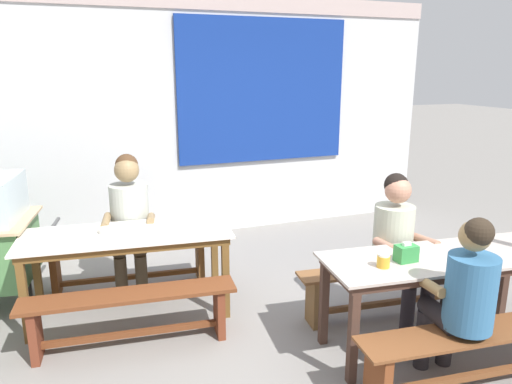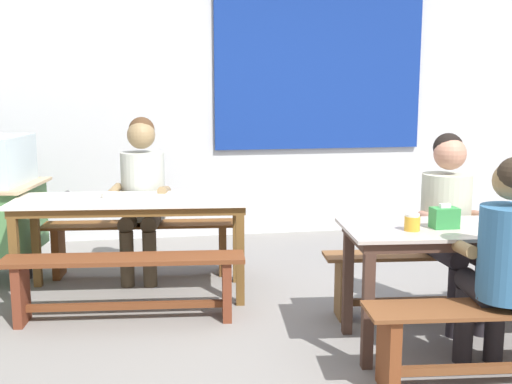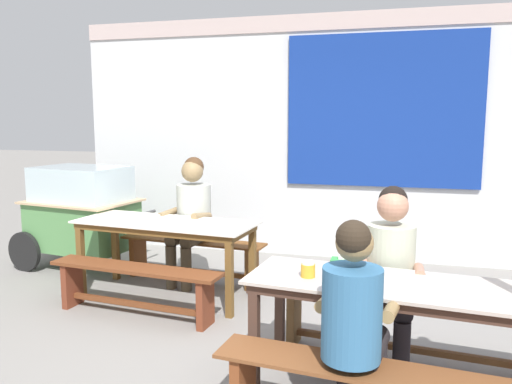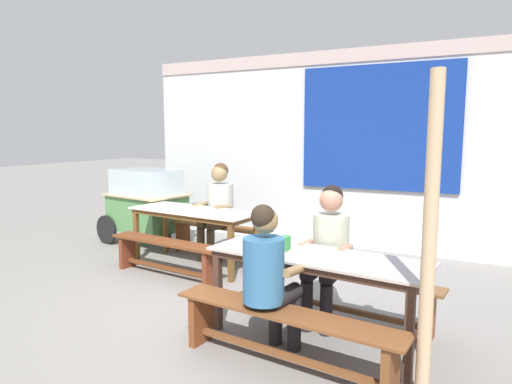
{
  "view_description": "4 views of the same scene",
  "coord_description": "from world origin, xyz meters",
  "px_view_note": "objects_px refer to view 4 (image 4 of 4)",
  "views": [
    {
      "loc": [
        -1.52,
        -3.03,
        2.1
      ],
      "look_at": [
        -0.17,
        0.56,
        1.1
      ],
      "focal_mm": 33.55,
      "sensor_mm": 36.0,
      "label": 1
    },
    {
      "loc": [
        -1.11,
        -3.74,
        1.56
      ],
      "look_at": [
        -0.39,
        0.22,
        0.89
      ],
      "focal_mm": 43.95,
      "sensor_mm": 36.0,
      "label": 2
    },
    {
      "loc": [
        0.89,
        -3.49,
        1.73
      ],
      "look_at": [
        -0.18,
        0.48,
        1.13
      ],
      "focal_mm": 35.94,
      "sensor_mm": 36.0,
      "label": 3
    },
    {
      "loc": [
        2.12,
        -3.84,
        1.74
      ],
      "look_at": [
        -0.13,
        0.61,
        1.08
      ],
      "focal_mm": 31.5,
      "sensor_mm": 36.0,
      "label": 4
    }
  ],
  "objects_px": {
    "food_cart": "(147,202)",
    "soup_bowl": "(187,207)",
    "dining_table_far": "(194,216)",
    "wooden_support_post": "(429,246)",
    "dining_table_near": "(316,264)",
    "person_near_front": "(268,272)",
    "bench_far_back": "(219,236)",
    "tissue_box": "(280,243)",
    "person_right_near_table": "(328,245)",
    "person_center_facing": "(218,204)",
    "bench_near_back": "(340,289)",
    "bench_near_front": "(284,331)",
    "condiment_jar": "(256,242)",
    "bench_far_front": "(166,252)"
  },
  "relations": [
    {
      "from": "bench_near_front",
      "to": "wooden_support_post",
      "type": "relative_size",
      "value": 0.87
    },
    {
      "from": "food_cart",
      "to": "person_near_front",
      "type": "height_order",
      "value": "person_near_front"
    },
    {
      "from": "dining_table_far",
      "to": "bench_far_back",
      "type": "bearing_deg",
      "value": 84.14
    },
    {
      "from": "dining_table_near",
      "to": "food_cart",
      "type": "bearing_deg",
      "value": 150.09
    },
    {
      "from": "food_cart",
      "to": "bench_far_back",
      "type": "bearing_deg",
      "value": -5.59
    },
    {
      "from": "bench_near_back",
      "to": "wooden_support_post",
      "type": "xyz_separation_m",
      "value": [
        0.86,
        -1.1,
        0.76
      ]
    },
    {
      "from": "bench_near_front",
      "to": "condiment_jar",
      "type": "distance_m",
      "value": 0.86
    },
    {
      "from": "bench_far_back",
      "to": "food_cart",
      "type": "relative_size",
      "value": 1.02
    },
    {
      "from": "dining_table_near",
      "to": "bench_near_front",
      "type": "xyz_separation_m",
      "value": [
        -0.06,
        -0.53,
        -0.38
      ]
    },
    {
      "from": "person_near_front",
      "to": "dining_table_near",
      "type": "bearing_deg",
      "value": 63.4
    },
    {
      "from": "condiment_jar",
      "to": "bench_far_back",
      "type": "bearing_deg",
      "value": 129.19
    },
    {
      "from": "condiment_jar",
      "to": "dining_table_far",
      "type": "bearing_deg",
      "value": 139.5
    },
    {
      "from": "bench_far_back",
      "to": "bench_far_front",
      "type": "bearing_deg",
      "value": -95.86
    },
    {
      "from": "bench_near_front",
      "to": "tissue_box",
      "type": "distance_m",
      "value": 0.8
    },
    {
      "from": "person_near_front",
      "to": "person_right_near_table",
      "type": "xyz_separation_m",
      "value": [
        0.18,
        0.91,
        0.03
      ]
    },
    {
      "from": "bench_near_back",
      "to": "food_cart",
      "type": "relative_size",
      "value": 1.17
    },
    {
      "from": "dining_table_far",
      "to": "bench_far_front",
      "type": "bearing_deg",
      "value": -95.86
    },
    {
      "from": "tissue_box",
      "to": "person_right_near_table",
      "type": "bearing_deg",
      "value": 58.43
    },
    {
      "from": "person_right_near_table",
      "to": "soup_bowl",
      "type": "height_order",
      "value": "person_right_near_table"
    },
    {
      "from": "bench_far_back",
      "to": "person_right_near_table",
      "type": "bearing_deg",
      "value": -34.61
    },
    {
      "from": "person_center_facing",
      "to": "wooden_support_post",
      "type": "bearing_deg",
      "value": -38.77
    },
    {
      "from": "food_cart",
      "to": "tissue_box",
      "type": "xyz_separation_m",
      "value": [
        3.18,
        -2.01,
        0.14
      ]
    },
    {
      "from": "bench_far_back",
      "to": "wooden_support_post",
      "type": "bearing_deg",
      "value": -39.18
    },
    {
      "from": "bench_near_back",
      "to": "wooden_support_post",
      "type": "bearing_deg",
      "value": -52.0
    },
    {
      "from": "person_near_front",
      "to": "bench_near_back",
      "type": "bearing_deg",
      "value": 74.07
    },
    {
      "from": "condiment_jar",
      "to": "tissue_box",
      "type": "bearing_deg",
      "value": 8.35
    },
    {
      "from": "bench_far_back",
      "to": "bench_near_front",
      "type": "relative_size",
      "value": 0.89
    },
    {
      "from": "bench_near_front",
      "to": "person_near_front",
      "type": "distance_m",
      "value": 0.44
    },
    {
      "from": "person_near_front",
      "to": "person_center_facing",
      "type": "height_order",
      "value": "person_center_facing"
    },
    {
      "from": "bench_near_front",
      "to": "condiment_jar",
      "type": "height_order",
      "value": "condiment_jar"
    },
    {
      "from": "dining_table_far",
      "to": "bench_near_front",
      "type": "xyz_separation_m",
      "value": [
        2.09,
        -1.88,
        -0.38
      ]
    },
    {
      "from": "food_cart",
      "to": "soup_bowl",
      "type": "height_order",
      "value": "food_cart"
    },
    {
      "from": "bench_near_back",
      "to": "person_near_front",
      "type": "height_order",
      "value": "person_near_front"
    },
    {
      "from": "dining_table_far",
      "to": "bench_near_front",
      "type": "bearing_deg",
      "value": -41.97
    },
    {
      "from": "person_right_near_table",
      "to": "person_center_facing",
      "type": "xyz_separation_m",
      "value": [
        -2.02,
        1.36,
        0.04
      ]
    },
    {
      "from": "bench_near_front",
      "to": "bench_far_back",
      "type": "bearing_deg",
      "value": 130.18
    },
    {
      "from": "dining_table_near",
      "to": "person_near_front",
      "type": "xyz_separation_m",
      "value": [
        -0.22,
        -0.44,
        0.02
      ]
    },
    {
      "from": "bench_far_back",
      "to": "tissue_box",
      "type": "bearing_deg",
      "value": -46.67
    },
    {
      "from": "dining_table_far",
      "to": "wooden_support_post",
      "type": "bearing_deg",
      "value": -32.1
    },
    {
      "from": "soup_bowl",
      "to": "dining_table_far",
      "type": "bearing_deg",
      "value": -21.83
    },
    {
      "from": "dining_table_far",
      "to": "person_center_facing",
      "type": "height_order",
      "value": "person_center_facing"
    },
    {
      "from": "tissue_box",
      "to": "soup_bowl",
      "type": "distance_m",
      "value": 2.42
    },
    {
      "from": "bench_far_front",
      "to": "wooden_support_post",
      "type": "relative_size",
      "value": 0.77
    },
    {
      "from": "dining_table_near",
      "to": "person_right_near_table",
      "type": "height_order",
      "value": "person_right_near_table"
    },
    {
      "from": "bench_near_front",
      "to": "tissue_box",
      "type": "height_order",
      "value": "tissue_box"
    },
    {
      "from": "person_near_front",
      "to": "person_right_near_table",
      "type": "bearing_deg",
      "value": 79.02
    },
    {
      "from": "bench_near_back",
      "to": "person_right_near_table",
      "type": "height_order",
      "value": "person_right_near_table"
    },
    {
      "from": "dining_table_near",
      "to": "person_center_facing",
      "type": "xyz_separation_m",
      "value": [
        -2.07,
        1.83,
        0.09
      ]
    },
    {
      "from": "bench_near_back",
      "to": "tissue_box",
      "type": "bearing_deg",
      "value": -126.35
    },
    {
      "from": "tissue_box",
      "to": "wooden_support_post",
      "type": "distance_m",
      "value": 1.39
    }
  ]
}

